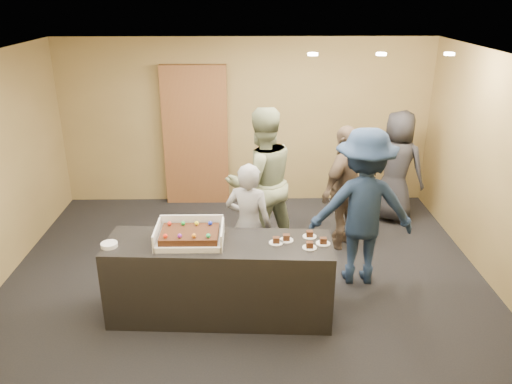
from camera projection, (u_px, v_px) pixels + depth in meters
room at (245, 176)px, 5.82m from camera, size 6.04×6.00×2.70m
serving_counter at (220, 279)px, 5.42m from camera, size 2.43×0.82×0.90m
storage_cabinet at (196, 136)px, 8.12m from camera, size 1.04×0.15×2.29m
cake_box at (190, 237)px, 5.25m from camera, size 0.70×0.49×0.21m
sheet_cake at (190, 234)px, 5.21m from camera, size 0.60×0.41×0.12m
plate_stack at (109, 245)px, 5.15m from camera, size 0.17×0.17×0.04m
slice_a at (276, 241)px, 5.23m from camera, size 0.15×0.15×0.07m
slice_b at (286, 238)px, 5.28m from camera, size 0.15×0.15×0.07m
slice_c at (310, 246)px, 5.13m from camera, size 0.15×0.15×0.07m
slice_d at (310, 235)px, 5.36m from camera, size 0.15×0.15×0.07m
slice_e at (323, 242)px, 5.21m from camera, size 0.15×0.15×0.07m
person_server_grey at (249, 225)px, 5.92m from camera, size 0.65×0.51×1.55m
person_sage_man at (261, 182)px, 6.60m from camera, size 1.18×1.06×2.01m
person_navy_man at (363, 208)px, 5.92m from camera, size 1.27×0.75×1.93m
person_brown_extra at (345, 188)px, 6.78m from camera, size 1.00×1.04×1.73m
person_dark_suit at (396, 167)px, 7.58m from camera, size 1.01×0.95×1.73m
ceiling_spotlights at (381, 54)px, 5.81m from camera, size 1.72×0.12×0.03m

